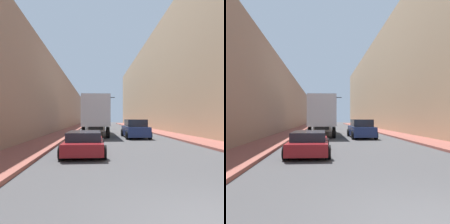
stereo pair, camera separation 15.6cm
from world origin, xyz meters
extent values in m
cube|color=brown|center=(5.86, 30.00, 0.07)|extent=(2.42, 80.00, 0.15)
cube|color=brown|center=(-5.86, 30.00, 0.07)|extent=(2.42, 80.00, 0.15)
cube|color=tan|center=(10.07, 30.00, 7.93)|extent=(6.00, 80.00, 15.87)
cube|color=#997A66|center=(-10.07, 30.00, 4.48)|extent=(6.00, 80.00, 8.96)
cube|color=silver|center=(-2.12, 21.03, 2.54)|extent=(2.58, 10.63, 2.89)
cube|color=black|center=(-2.12, 21.03, 0.95)|extent=(1.29, 10.63, 0.24)
cube|color=silver|center=(-2.12, 27.83, 1.35)|extent=(2.58, 2.98, 2.69)
cylinder|color=black|center=(-3.26, 16.91, 0.50)|extent=(0.25, 1.00, 1.00)
cylinder|color=black|center=(-0.98, 16.91, 0.50)|extent=(0.25, 1.00, 1.00)
cylinder|color=black|center=(-3.26, 18.11, 0.50)|extent=(0.25, 1.00, 1.00)
cylinder|color=black|center=(-0.98, 18.11, 0.50)|extent=(0.25, 1.00, 1.00)
cylinder|color=black|center=(-3.26, 27.83, 0.50)|extent=(0.25, 1.00, 1.00)
cylinder|color=black|center=(-0.98, 27.83, 0.50)|extent=(0.25, 1.00, 1.00)
cube|color=maroon|center=(-2.70, 8.31, 0.45)|extent=(1.85, 4.69, 0.55)
cube|color=#1E232D|center=(-2.70, 8.07, 0.94)|extent=(1.63, 2.58, 0.42)
cylinder|color=black|center=(-3.63, 9.95, 0.32)|extent=(0.25, 0.64, 0.64)
cylinder|color=black|center=(-1.77, 9.95, 0.32)|extent=(0.25, 0.64, 0.64)
cylinder|color=black|center=(-3.63, 6.56, 0.32)|extent=(0.25, 0.64, 0.64)
cylinder|color=black|center=(-1.77, 6.56, 0.32)|extent=(0.25, 0.64, 0.64)
cube|color=navy|center=(1.58, 17.23, 0.63)|extent=(1.99, 4.74, 0.87)
cube|color=#1E232D|center=(1.58, 16.99, 1.39)|extent=(1.75, 2.61, 0.65)
cylinder|color=black|center=(0.58, 18.90, 0.35)|extent=(0.25, 0.70, 0.70)
cylinder|color=black|center=(2.58, 18.90, 0.35)|extent=(0.25, 0.70, 0.70)
cylinder|color=black|center=(0.58, 15.46, 0.35)|extent=(0.25, 0.70, 0.70)
cylinder|color=black|center=(2.58, 15.46, 0.35)|extent=(0.25, 0.70, 0.70)
cylinder|color=black|center=(-4.50, 35.50, 2.92)|extent=(0.20, 0.20, 5.83)
cube|color=black|center=(-1.61, 35.50, 5.53)|extent=(5.78, 0.12, 0.12)
cube|color=black|center=(-3.05, 35.50, 5.02)|extent=(0.30, 0.24, 0.90)
sphere|color=green|center=(-3.05, 35.36, 5.30)|extent=(0.18, 0.18, 0.18)
cube|color=black|center=(-1.61, 35.50, 5.02)|extent=(0.30, 0.24, 0.90)
sphere|color=green|center=(-1.61, 35.36, 5.30)|extent=(0.18, 0.18, 0.18)
cube|color=black|center=(-0.16, 35.50, 5.02)|extent=(0.30, 0.24, 0.90)
sphere|color=red|center=(-0.16, 35.36, 5.02)|extent=(0.18, 0.18, 0.18)
camera|label=1|loc=(-2.14, -3.18, 1.83)|focal=35.00mm
camera|label=2|loc=(-1.98, -3.19, 1.83)|focal=35.00mm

